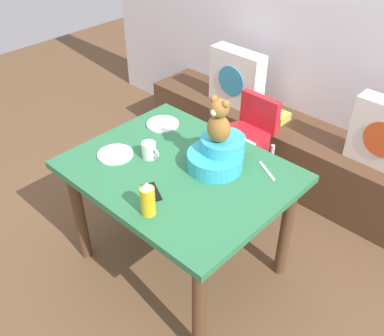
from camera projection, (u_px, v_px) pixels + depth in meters
The scene contains 15 objects.
ground_plane at pixel (181, 262), 2.82m from camera, with size 8.00×8.00×0.00m, color brown.
back_wall at pixel (336, 2), 2.90m from camera, with size 4.40×0.10×2.60m, color silver.
window_bench at pixel (291, 153), 3.39m from camera, with size 2.60×0.44×0.46m, color brown.
pillow_floral_left at pixel (237, 78), 3.41m from camera, with size 0.44×0.15×0.44m.
book_stack at pixel (275, 115), 3.33m from camera, with size 0.20×0.14×0.06m, color #BEBC4C.
dining_table at pixel (180, 185), 2.44m from camera, with size 1.16×0.92×0.74m.
highchair at pixel (246, 138), 3.02m from camera, with size 0.34×0.45×0.79m.
infant_seat_teal at pixel (218, 155), 2.35m from camera, with size 0.30×0.33×0.16m.
teddy_bear at pixel (219, 121), 2.23m from camera, with size 0.13×0.12×0.25m.
ketchup_bottle at pixel (148, 199), 2.04m from camera, with size 0.07×0.07×0.18m.
coffee_mug at pixel (149, 150), 2.43m from camera, with size 0.12×0.08×0.09m.
dinner_plate_near at pixel (163, 124), 2.73m from camera, with size 0.20×0.20×0.01m, color white.
dinner_plate_far at pixel (115, 154), 2.47m from camera, with size 0.20×0.20×0.01m, color white.
cell_phone at pixel (151, 192), 2.21m from camera, with size 0.07×0.14×0.01m, color black.
table_fork at pixel (267, 171), 2.35m from camera, with size 0.02×0.17×0.01m, color silver.
Camera 1 is at (1.35, -1.34, 2.16)m, focal length 41.45 mm.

